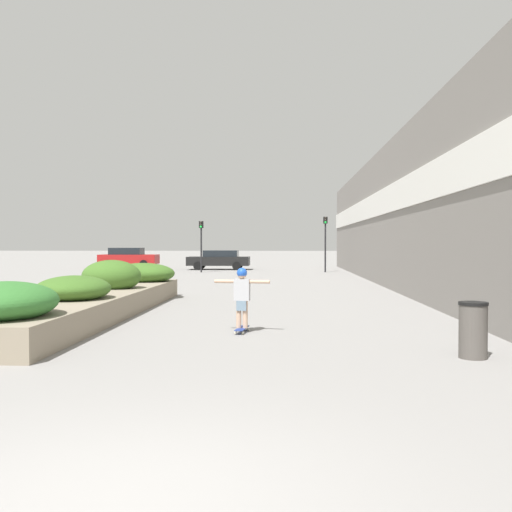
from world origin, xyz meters
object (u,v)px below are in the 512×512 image
Objects in this scene: skateboarder at (242,291)px; car_center_right at (128,257)px; traffic_light_right at (325,235)px; trash_bin at (473,330)px; car_leftmost at (219,259)px; traffic_light_left at (201,237)px; skateboard at (242,329)px; car_center_left at (412,258)px.

car_center_right is at bearing 117.01° from skateboarder.
skateboarder is 26.24m from traffic_light_right.
traffic_light_right is at bearing 67.71° from car_center_right.
traffic_light_right is (14.99, -6.14, 1.67)m from car_center_right.
trash_bin is 33.01m from car_leftmost.
car_center_right is 9.62m from traffic_light_left.
traffic_light_right is (3.57, 25.94, 2.43)m from skateboard.
skateboard is at bearing 147.82° from trash_bin.
skateboard is 0.23× the size of traffic_light_left.
car_leftmost is 7.92m from car_center_right.
trash_bin is at bearing -166.06° from car_leftmost.
car_center_left reaches higher than skateboard.
skateboarder is 1.38× the size of trash_bin.
traffic_light_right reaches higher than car_center_right.
car_leftmost is 1.01× the size of car_center_right.
car_center_left is (14.67, 3.17, 0.04)m from car_leftmost.
skateboarder is 4.76m from trash_bin.
traffic_light_left is 0.92× the size of traffic_light_right.
skateboard is at bearing -79.62° from traffic_light_left.
skateboard is 25.93m from traffic_light_left.
traffic_light_right reaches higher than car_leftmost.
skateboarder is 0.28× the size of car_center_left.
trash_bin is at bearing -10.80° from car_center_left.
traffic_light_right is at bearing 90.90° from trash_bin.
skateboard is 0.17× the size of car_center_right.
car_center_right reaches higher than trash_bin.
trash_bin is 0.20× the size of car_center_left.
traffic_light_left reaches higher than car_center_left.
car_center_left is 9.98m from traffic_light_right.
car_leftmost reaches higher than skateboard.
traffic_light_left reaches higher than skateboarder.
trash_bin is 0.21× the size of car_center_right.
trash_bin is (4.02, -2.53, -0.41)m from skateboarder.
car_center_right reaches higher than car_center_left.
skateboarder is at bearing 147.82° from trash_bin.
traffic_light_right is (7.50, -3.56, 1.75)m from car_leftmost.
skateboard is 0.17× the size of car_center_left.
skateboarder is 34.06m from car_center_right.
trash_bin is at bearing -72.76° from traffic_light_left.
traffic_light_right is at bearing -46.77° from car_center_left.
traffic_light_left is at bearing 107.24° from trash_bin.
traffic_light_left reaches higher than car_center_right.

